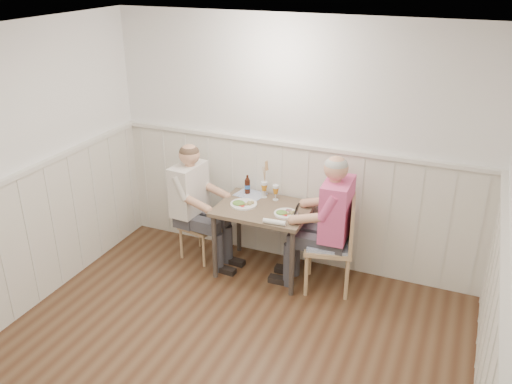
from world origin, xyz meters
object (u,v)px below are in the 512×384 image
at_px(diner_cream, 193,212).
at_px(man_in_pink, 331,234).
at_px(chair_right, 335,241).
at_px(grass_vase, 264,180).
at_px(beer_bottle, 247,185).
at_px(dining_table, 264,216).
at_px(chair_left, 197,221).

bearing_deg(diner_cream, man_in_pink, 0.99).
distance_m(chair_right, grass_vase, 0.99).
relative_size(chair_right, beer_bottle, 4.59).
xyz_separation_m(dining_table, beer_bottle, (-0.29, 0.25, 0.19)).
bearing_deg(grass_vase, beer_bottle, 178.05).
bearing_deg(chair_left, beer_bottle, 23.23).
bearing_deg(chair_left, grass_vase, 16.89).
distance_m(chair_right, diner_cream, 1.55).
bearing_deg(beer_bottle, diner_cream, -149.40).
distance_m(dining_table, diner_cream, 0.80).
bearing_deg(grass_vase, chair_left, -163.11).
bearing_deg(beer_bottle, man_in_pink, -15.21).
height_order(diner_cream, grass_vase, diner_cream).
xyz_separation_m(dining_table, man_in_pink, (0.71, -0.02, -0.05)).
relative_size(dining_table, beer_bottle, 4.44).
relative_size(dining_table, grass_vase, 2.17).
distance_m(chair_left, diner_cream, 0.16).
bearing_deg(man_in_pink, chair_right, 18.37).
bearing_deg(man_in_pink, diner_cream, -179.01).
bearing_deg(man_in_pink, dining_table, 178.16).
height_order(chair_left, beer_bottle, beer_bottle).
height_order(man_in_pink, diner_cream, man_in_pink).
height_order(dining_table, man_in_pink, man_in_pink).
bearing_deg(grass_vase, dining_table, -67.68).
xyz_separation_m(dining_table, chair_right, (0.76, -0.01, -0.13)).
bearing_deg(diner_cream, chair_left, 91.36).
xyz_separation_m(man_in_pink, grass_vase, (-0.81, 0.27, 0.34)).
bearing_deg(dining_table, beer_bottle, 139.15).
height_order(dining_table, chair_left, chair_left).
bearing_deg(grass_vase, man_in_pink, -18.11).
relative_size(chair_left, diner_cream, 0.58).
height_order(dining_table, grass_vase, grass_vase).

